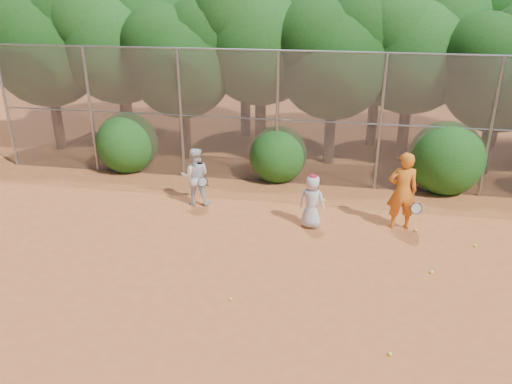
# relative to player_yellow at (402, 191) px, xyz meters

# --- Properties ---
(ground) EXTENTS (80.00, 80.00, 0.00)m
(ground) POSITION_rel_player_yellow_xyz_m (-2.51, -3.44, -1.00)
(ground) COLOR #AD5527
(ground) RESTS_ON ground
(fence_back) EXTENTS (20.05, 0.09, 4.03)m
(fence_back) POSITION_rel_player_yellow_xyz_m (-2.63, 2.56, 1.05)
(fence_back) COLOR gray
(fence_back) RESTS_ON ground
(tree_0) EXTENTS (4.38, 3.81, 6.00)m
(tree_0) POSITION_rel_player_yellow_xyz_m (-11.96, 4.60, 2.93)
(tree_0) COLOR black
(tree_0) RESTS_ON ground
(tree_1) EXTENTS (4.64, 4.03, 6.35)m
(tree_1) POSITION_rel_player_yellow_xyz_m (-9.46, 5.10, 3.16)
(tree_1) COLOR black
(tree_1) RESTS_ON ground
(tree_2) EXTENTS (3.99, 3.47, 5.47)m
(tree_2) POSITION_rel_player_yellow_xyz_m (-6.96, 4.39, 2.58)
(tree_2) COLOR black
(tree_2) RESTS_ON ground
(tree_3) EXTENTS (4.89, 4.26, 6.70)m
(tree_3) POSITION_rel_player_yellow_xyz_m (-4.45, 5.40, 3.39)
(tree_3) COLOR black
(tree_3) RESTS_ON ground
(tree_4) EXTENTS (4.19, 3.64, 5.73)m
(tree_4) POSITION_rel_player_yellow_xyz_m (-1.96, 4.79, 2.75)
(tree_4) COLOR black
(tree_4) RESTS_ON ground
(tree_5) EXTENTS (4.51, 3.92, 6.17)m
(tree_5) POSITION_rel_player_yellow_xyz_m (0.54, 5.60, 3.04)
(tree_5) COLOR black
(tree_5) RESTS_ON ground
(tree_6) EXTENTS (3.86, 3.36, 5.29)m
(tree_6) POSITION_rel_player_yellow_xyz_m (3.04, 4.59, 2.46)
(tree_6) COLOR black
(tree_6) RESTS_ON ground
(tree_9) EXTENTS (4.83, 4.20, 6.62)m
(tree_9) POSITION_rel_player_yellow_xyz_m (-10.45, 7.40, 3.33)
(tree_9) COLOR black
(tree_9) RESTS_ON ground
(tree_10) EXTENTS (5.15, 4.48, 7.06)m
(tree_10) POSITION_rel_player_yellow_xyz_m (-5.45, 7.60, 3.62)
(tree_10) COLOR black
(tree_10) RESTS_ON ground
(tree_11) EXTENTS (4.64, 4.03, 6.35)m
(tree_11) POSITION_rel_player_yellow_xyz_m (-0.46, 7.20, 3.16)
(tree_11) COLOR black
(tree_11) RESTS_ON ground
(bush_0) EXTENTS (2.00, 2.00, 2.00)m
(bush_0) POSITION_rel_player_yellow_xyz_m (-8.51, 2.86, -0.00)
(bush_0) COLOR #154711
(bush_0) RESTS_ON ground
(bush_1) EXTENTS (1.80, 1.80, 1.80)m
(bush_1) POSITION_rel_player_yellow_xyz_m (-3.51, 2.86, -0.10)
(bush_1) COLOR #154711
(bush_1) RESTS_ON ground
(bush_2) EXTENTS (2.20, 2.20, 2.20)m
(bush_2) POSITION_rel_player_yellow_xyz_m (1.49, 2.86, 0.10)
(bush_2) COLOR #154711
(bush_2) RESTS_ON ground
(player_yellow) EXTENTS (0.90, 0.57, 2.01)m
(player_yellow) POSITION_rel_player_yellow_xyz_m (0.00, 0.00, 0.00)
(player_yellow) COLOR orange
(player_yellow) RESTS_ON ground
(player_teen) EXTENTS (0.78, 0.61, 1.42)m
(player_teen) POSITION_rel_player_yellow_xyz_m (-2.19, -0.35, -0.29)
(player_teen) COLOR silver
(player_teen) RESTS_ON ground
(player_white) EXTENTS (0.93, 0.82, 1.64)m
(player_white) POSITION_rel_player_yellow_xyz_m (-5.49, 0.49, -0.18)
(player_white) COLOR silver
(player_white) RESTS_ON ground
(ball_0) EXTENTS (0.07, 0.07, 0.07)m
(ball_0) POSITION_rel_player_yellow_xyz_m (0.56, -2.11, -0.97)
(ball_0) COLOR #CEF02B
(ball_0) RESTS_ON ground
(ball_1) EXTENTS (0.07, 0.07, 0.07)m
(ball_1) POSITION_rel_player_yellow_xyz_m (0.42, -0.14, -0.97)
(ball_1) COLOR #CEF02B
(ball_1) RESTS_ON ground
(ball_2) EXTENTS (0.07, 0.07, 0.07)m
(ball_2) POSITION_rel_player_yellow_xyz_m (-0.50, -4.93, -0.97)
(ball_2) COLOR #CEF02B
(ball_2) RESTS_ON ground
(ball_4) EXTENTS (0.07, 0.07, 0.07)m
(ball_4) POSITION_rel_player_yellow_xyz_m (-3.48, -3.89, -0.97)
(ball_4) COLOR #CEF02B
(ball_4) RESTS_ON ground
(ball_5) EXTENTS (0.07, 0.07, 0.07)m
(ball_5) POSITION_rel_player_yellow_xyz_m (1.71, -0.73, -0.97)
(ball_5) COLOR #CEF02B
(ball_5) RESTS_ON ground
(ball_6) EXTENTS (0.07, 0.07, 0.07)m
(ball_6) POSITION_rel_player_yellow_xyz_m (0.53, -2.15, -0.97)
(ball_6) COLOR #CEF02B
(ball_6) RESTS_ON ground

